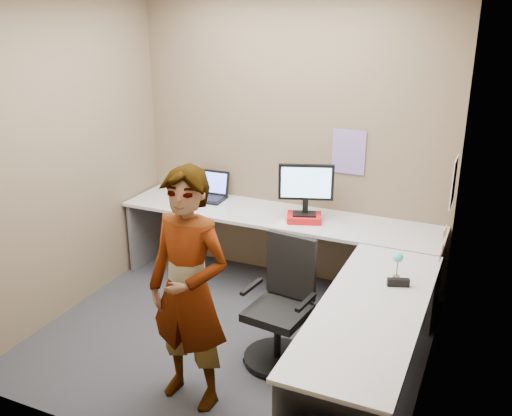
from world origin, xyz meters
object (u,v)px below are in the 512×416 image
at_px(office_chair, 281,313).
at_px(person, 189,291).
at_px(monitor, 306,185).
at_px(desk, 300,262).

xyz_separation_m(office_chair, person, (-0.38, -0.66, 0.43)).
relative_size(monitor, person, 0.28).
bearing_deg(office_chair, person, -113.01).
bearing_deg(office_chair, desk, 101.11).
xyz_separation_m(desk, monitor, (-0.16, 0.55, 0.47)).
relative_size(monitor, office_chair, 0.49).
distance_m(monitor, office_chair, 1.25).
relative_size(desk, office_chair, 3.15).
bearing_deg(desk, monitor, 105.93).
height_order(desk, office_chair, office_chair).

